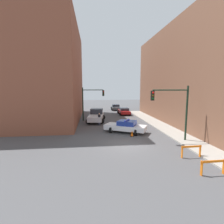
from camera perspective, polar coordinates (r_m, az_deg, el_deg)
ground_plane at (r=16.13m, az=4.60°, el=-10.64°), size 120.00×120.00×0.00m
sidewalk_right at (r=18.32m, az=24.24°, el=-8.86°), size 2.40×44.00×0.12m
building_corner_left at (r=30.43m, az=-24.29°, el=11.41°), size 14.00×20.00×14.71m
building_right at (r=28.31m, az=29.36°, el=10.40°), size 12.00×28.00×13.71m
traffic_light_near at (r=17.35m, az=19.96°, el=2.16°), size 3.64×0.35×5.20m
traffic_light_far at (r=27.50m, az=-7.23°, el=4.23°), size 3.44×0.35×5.20m
police_car at (r=20.24m, az=4.50°, el=-4.68°), size 5.00×3.92×1.52m
white_truck at (r=26.79m, az=-5.18°, el=-1.20°), size 3.06×5.60×1.90m
parked_car_near at (r=33.82m, az=3.95°, el=0.31°), size 2.29×4.31×1.31m
parked_car_mid at (r=40.80m, az=1.23°, el=1.63°), size 2.47×4.41×1.31m
pedestrian_crossing at (r=24.32m, az=-4.18°, el=-2.22°), size 0.40×0.40×1.66m
barrier_front at (r=12.29m, az=30.11°, el=-14.71°), size 1.60×0.19×0.90m
barrier_mid at (r=14.41m, az=24.47°, el=-11.05°), size 1.60×0.20×0.90m
traffic_cone at (r=18.79m, az=6.55°, el=-6.97°), size 0.36×0.36×0.66m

